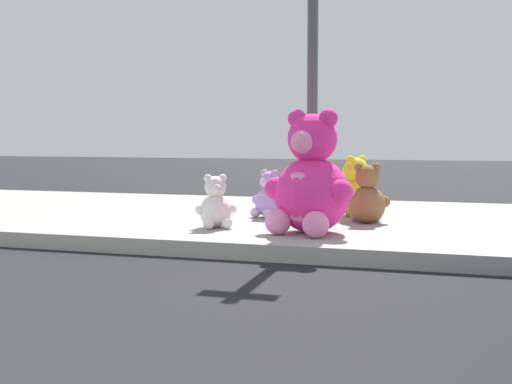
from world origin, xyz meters
The scene contains 8 objects.
sidewalk centered at (0.00, 5.20, 0.07)m, with size 28.00×4.40×0.15m, color #9E9B93.
sign_pole centered at (1.00, 4.40, 1.85)m, with size 0.56×0.11×3.20m.
plush_pink_large centered at (1.12, 3.81, 0.62)m, with size 0.89×0.84×1.18m.
plush_red centered at (0.71, 5.43, 0.37)m, with size 0.38×0.42×0.55m.
plush_brown centered at (1.53, 4.75, 0.41)m, with size 0.49×0.45×0.65m.
plush_yellow centered at (1.30, 5.29, 0.43)m, with size 0.51×0.49×0.71m.
plush_white centered at (0.12, 3.90, 0.37)m, with size 0.38×0.39×0.54m.
plush_lavender centered at (0.38, 4.92, 0.37)m, with size 0.40×0.39×0.55m.
Camera 1 is at (2.54, -2.42, 1.06)m, focal length 47.02 mm.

